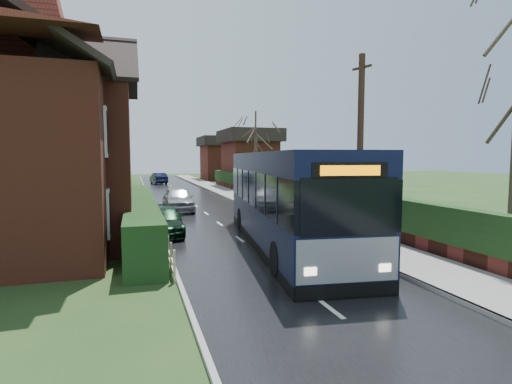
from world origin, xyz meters
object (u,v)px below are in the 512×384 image
object	(u,v)px
car_silver	(178,199)
bus_stop_sign	(333,199)
telegraph_pole	(360,147)
car_green	(164,221)
bus	(287,200)
brick_house	(15,134)

from	to	relation	value
car_silver	bus_stop_sign	distance (m)	11.68
bus_stop_sign	telegraph_pole	bearing A→B (deg)	-41.30
car_green	bus_stop_sign	size ratio (longest dim) A/B	1.63
car_silver	bus	bearing A→B (deg)	-75.29
car_silver	bus_stop_sign	world-z (taller)	bus_stop_sign
bus	car_green	distance (m)	5.84
brick_house	bus	bearing A→B (deg)	-24.15
bus	telegraph_pole	xyz separation A→B (m)	(3.40, 0.48, 2.05)
telegraph_pole	bus_stop_sign	bearing A→B (deg)	122.84
car_silver	telegraph_pole	world-z (taller)	telegraph_pole
car_silver	telegraph_pole	bearing A→B (deg)	-59.65
brick_house	car_green	distance (m)	7.00
bus	car_silver	bearing A→B (deg)	111.33
bus_stop_sign	car_silver	bearing A→B (deg)	118.53
bus	car_green	xyz separation A→B (m)	(-4.30, 3.77, -1.19)
bus	bus_stop_sign	bearing A→B (deg)	31.72
brick_house	bus	world-z (taller)	brick_house
brick_house	car_green	size ratio (longest dim) A/B	3.61
car_green	telegraph_pole	distance (m)	8.98
brick_house	bus_stop_sign	world-z (taller)	brick_house
car_silver	bus_stop_sign	xyz separation A→B (m)	(5.50, -10.27, 0.87)
bus	bus_stop_sign	world-z (taller)	bus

